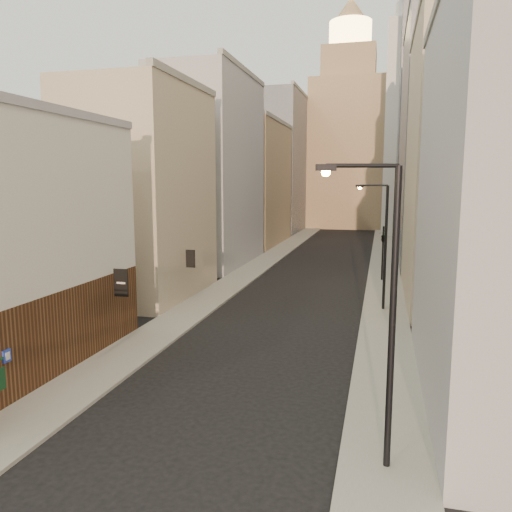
# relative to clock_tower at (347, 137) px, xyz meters

# --- Properties ---
(sidewalk_left) EXTENTS (3.00, 140.00, 0.15)m
(sidewalk_left) POSITION_rel_clock_tower_xyz_m (-5.50, -37.00, -17.56)
(sidewalk_left) COLOR gray
(sidewalk_left) RESTS_ON ground
(sidewalk_right) EXTENTS (3.00, 140.00, 0.15)m
(sidewalk_right) POSITION_rel_clock_tower_xyz_m (7.50, -37.00, -17.56)
(sidewalk_right) COLOR gray
(sidewalk_right) RESTS_ON ground
(left_bldg_beige) EXTENTS (8.00, 12.00, 16.00)m
(left_bldg_beige) POSITION_rel_clock_tower_xyz_m (-11.00, -66.00, -9.63)
(left_bldg_beige) COLOR tan
(left_bldg_beige) RESTS_ON ground
(left_bldg_grey) EXTENTS (8.00, 16.00, 20.00)m
(left_bldg_grey) POSITION_rel_clock_tower_xyz_m (-11.00, -50.00, -7.63)
(left_bldg_grey) COLOR #A09FA5
(left_bldg_grey) RESTS_ON ground
(left_bldg_tan) EXTENTS (8.00, 18.00, 17.00)m
(left_bldg_tan) POSITION_rel_clock_tower_xyz_m (-11.00, -32.00, -9.13)
(left_bldg_tan) COLOR #927757
(left_bldg_tan) RESTS_ON ground
(left_bldg_wingrid) EXTENTS (8.00, 20.00, 24.00)m
(left_bldg_wingrid) POSITION_rel_clock_tower_xyz_m (-11.00, -12.00, -5.63)
(left_bldg_wingrid) COLOR gray
(left_bldg_wingrid) RESTS_ON ground
(right_bldg_beige) EXTENTS (8.00, 16.00, 20.00)m
(right_bldg_beige) POSITION_rel_clock_tower_xyz_m (13.00, -62.00, -7.63)
(right_bldg_beige) COLOR tan
(right_bldg_beige) RESTS_ON ground
(right_bldg_wingrid) EXTENTS (8.00, 20.00, 26.00)m
(right_bldg_wingrid) POSITION_rel_clock_tower_xyz_m (13.00, -42.00, -4.63)
(right_bldg_wingrid) COLOR gray
(right_bldg_wingrid) RESTS_ON ground
(highrise) EXTENTS (21.00, 23.00, 51.20)m
(highrise) POSITION_rel_clock_tower_xyz_m (19.00, -14.00, 8.02)
(highrise) COLOR gray
(highrise) RESTS_ON ground
(clock_tower) EXTENTS (14.00, 14.00, 44.90)m
(clock_tower) POSITION_rel_clock_tower_xyz_m (0.00, 0.00, 0.00)
(clock_tower) COLOR #927757
(clock_tower) RESTS_ON ground
(white_tower) EXTENTS (8.00, 8.00, 41.50)m
(white_tower) POSITION_rel_clock_tower_xyz_m (11.00, -14.00, 0.97)
(white_tower) COLOR silver
(white_tower) RESTS_ON ground
(streetlamp_near) EXTENTS (2.43, 0.80, 9.46)m
(streetlamp_near) POSITION_rel_clock_tower_xyz_m (7.25, -86.55, -12.23)
(streetlamp_near) COLOR black
(streetlamp_near) RESTS_ON ground
(streetlamp_mid) EXTENTS (2.25, 0.76, 8.75)m
(streetlamp_mid) POSITION_rel_clock_tower_xyz_m (7.17, -66.44, -12.64)
(streetlamp_mid) COLOR black
(streetlamp_mid) RESTS_ON ground
(traffic_light_right) EXTENTS (0.70, 0.70, 5.00)m
(traffic_light_right) POSITION_rel_clock_tower_xyz_m (7.28, -55.79, -13.87)
(traffic_light_right) COLOR black
(traffic_light_right) RESTS_ON ground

